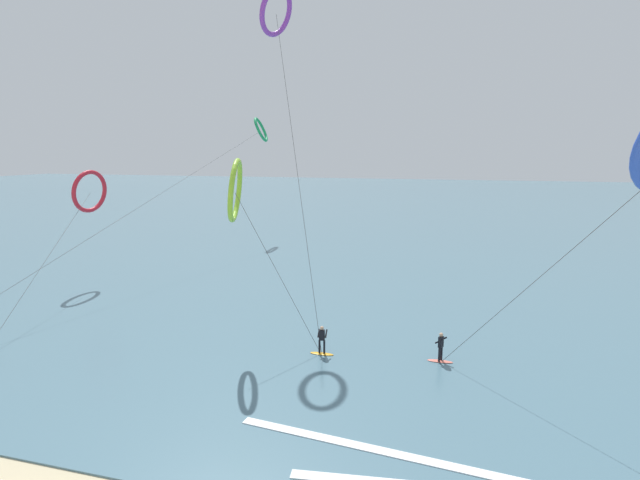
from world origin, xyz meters
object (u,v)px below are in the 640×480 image
kite_crimson (90,192)px  kite_emerald (260,130)px  surfer_coral (441,349)px  kite_violet (276,12)px  surfer_amber (322,342)px  kite_lime (235,191)px

kite_crimson → kite_emerald: (5.31, 26.60, 6.28)m
surfer_coral → kite_crimson: bearing=96.0°
surfer_coral → kite_crimson: 33.02m
kite_violet → kite_emerald: kite_violet is taller
surfer_amber → kite_emerald: (-18.76, 37.02, 13.64)m
surfer_coral → surfer_amber: bearing=120.1°
surfer_amber → kite_emerald: bearing=-68.4°
kite_crimson → surfer_amber: bearing=72.9°
surfer_coral → kite_violet: size_ratio=0.07×
kite_lime → kite_emerald: bearing=-177.1°
surfer_coral → kite_violet: kite_violet is taller
surfer_amber → kite_violet: kite_violet is taller
surfer_coral → kite_crimson: (-30.71, 9.64, 7.36)m
kite_lime → kite_emerald: size_ratio=0.22×
kite_violet → kite_emerald: bearing=-142.0°
kite_crimson → kite_emerald: bearing=175.0°
surfer_amber → kite_emerald: kite_emerald is taller
kite_violet → surfer_amber: bearing=46.0°
kite_lime → kite_emerald: kite_emerald is taller
surfer_amber → kite_crimson: bearing=-28.7°
surfer_amber → kite_violet: size_ratio=0.07×
kite_violet → kite_emerald: (-12.81, 27.77, -7.00)m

